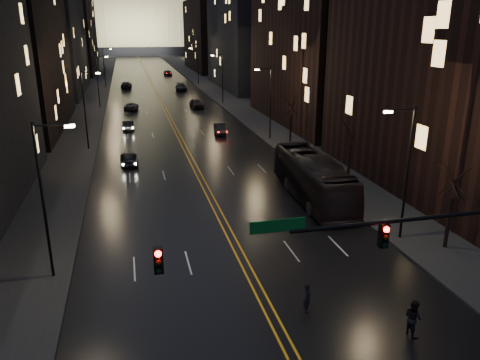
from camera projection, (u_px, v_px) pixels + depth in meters
road at (147, 74)px, 139.95m from camera, size 20.00×320.00×0.02m
sidewalk_left at (99, 75)px, 136.83m from camera, size 8.00×320.00×0.16m
sidewalk_right at (194, 73)px, 143.02m from camera, size 8.00×320.00×0.16m
center_line at (147, 74)px, 139.94m from camera, size 0.62×320.00×0.01m
building_left_mid at (5, 24)px, 60.72m from camera, size 12.00×30.00×28.00m
building_left_far at (50, 45)px, 97.08m from camera, size 12.00×34.00×20.00m
building_left_dist at (72, 32)px, 140.80m from camera, size 12.00×40.00×24.00m
building_right_near at (456, 47)px, 39.21m from camera, size 12.00×26.00×24.00m
building_right_mid at (246, 30)px, 105.42m from camera, size 12.00×34.00×26.00m
building_right_dist at (210, 35)px, 150.39m from camera, size 12.00×40.00×22.00m
capitol at (134, 20)px, 245.47m from camera, size 90.00×50.00×58.50m
traffic_signal at (434, 241)px, 19.54m from camera, size 17.29×0.45×7.00m
streetlamp_right_near at (405, 167)px, 29.88m from camera, size 2.13×0.25×9.00m
streetlamp_left_near at (46, 194)px, 25.10m from camera, size 2.13×0.25×9.00m
streetlamp_right_mid at (269, 99)px, 57.60m from camera, size 2.13×0.25×9.00m
streetlamp_left_mid at (86, 106)px, 52.82m from camera, size 2.13×0.25×9.00m
streetlamp_right_far at (222, 76)px, 85.31m from camera, size 2.13×0.25×9.00m
streetlamp_left_far at (99, 79)px, 80.53m from camera, size 2.13×0.25×9.00m
streetlamp_right_dist at (197, 64)px, 113.03m from camera, size 2.13×0.25×9.00m
streetlamp_left_dist at (105, 65)px, 108.25m from camera, size 2.13×0.25×9.00m
tree_right_near at (454, 182)px, 28.69m from camera, size 2.40×2.40×6.65m
tree_right_mid at (351, 134)px, 41.62m from camera, size 2.40×2.40×6.65m
tree_right_far at (291, 106)px, 56.40m from camera, size 2.40×2.40×6.65m
bus at (313, 178)px, 38.32m from camera, size 3.60×13.16×3.63m
oncoming_car_a at (129, 158)px, 48.11m from camera, size 1.88×4.35×1.46m
oncoming_car_b at (128, 125)px, 64.56m from camera, size 1.58×4.18×1.36m
oncoming_car_c at (131, 106)px, 80.16m from camera, size 2.67×4.85×1.29m
oncoming_car_d at (126, 85)px, 108.21m from camera, size 2.77×5.59×1.56m
receding_car_a at (220, 129)px, 62.07m from camera, size 2.09×4.48×1.42m
receding_car_b at (197, 103)px, 82.03m from camera, size 2.16×4.87×1.63m
receding_car_c at (181, 87)px, 103.90m from camera, size 2.46×5.63×1.61m
receding_car_d at (168, 73)px, 137.64m from camera, size 2.60×5.23×1.42m
pedestrian_a at (307, 298)px, 23.25m from camera, size 0.58×0.69×1.61m
pedestrian_b at (413, 318)px, 21.48m from camera, size 0.58×0.93×1.80m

